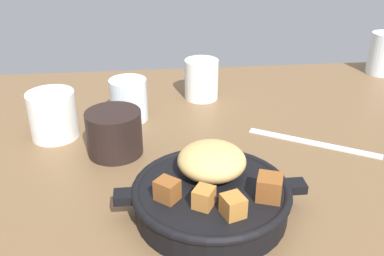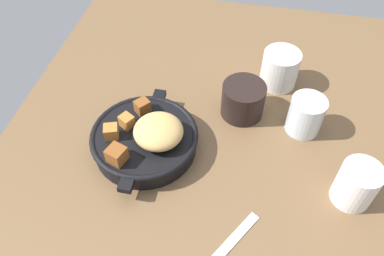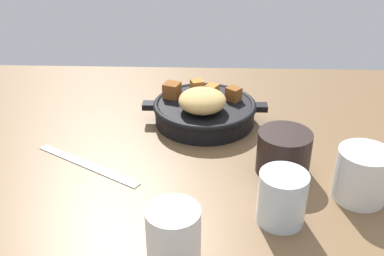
{
  "view_description": "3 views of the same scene",
  "coord_description": "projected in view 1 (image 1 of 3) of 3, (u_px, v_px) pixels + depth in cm",
  "views": [
    {
      "loc": [
        -8.99,
        -59.81,
        36.27
      ],
      "look_at": [
        -2.78,
        -0.61,
        5.9
      ],
      "focal_mm": 40.8,
      "sensor_mm": 36.0,
      "label": 1
    },
    {
      "loc": [
        42.55,
        4.51,
        60.62
      ],
      "look_at": [
        -2.37,
        -4.78,
        7.19
      ],
      "focal_mm": 36.32,
      "sensor_mm": 36.0,
      "label": 2
    },
    {
      "loc": [
        -2.04,
        68.63,
        43.97
      ],
      "look_at": [
        0.39,
        -0.64,
        5.76
      ],
      "focal_mm": 43.01,
      "sensor_mm": 36.0,
      "label": 3
    }
  ],
  "objects": [
    {
      "name": "water_glass_short",
      "position": [
        129.0,
        100.0,
        0.82
      ],
      "size": [
        6.95,
        6.95,
        7.91
      ],
      "primitive_type": "cylinder",
      "color": "silver",
      "rests_on": "ground_plane"
    },
    {
      "name": "ceramic_mug_white",
      "position": [
        53.0,
        115.0,
        0.75
      ],
      "size": [
        8.1,
        8.1,
        8.27
      ],
      "primitive_type": "cylinder",
      "color": "silver",
      "rests_on": "ground_plane"
    },
    {
      "name": "water_glass_tall",
      "position": [
        384.0,
        54.0,
        1.04
      ],
      "size": [
        7.05,
        7.05,
        9.81
      ],
      "primitive_type": "cylinder",
      "color": "silver",
      "rests_on": "ground_plane"
    },
    {
      "name": "butter_knife",
      "position": [
        313.0,
        143.0,
        0.75
      ],
      "size": [
        20.03,
        13.02,
        0.36
      ],
      "primitive_type": "cube",
      "rotation": [
        0.0,
        0.0,
        -0.55
      ],
      "color": "silver",
      "rests_on": "ground_plane"
    },
    {
      "name": "coffee_mug_dark",
      "position": [
        114.0,
        133.0,
        0.7
      ],
      "size": [
        8.94,
        8.94,
        7.31
      ],
      "primitive_type": "cylinder",
      "color": "black",
      "rests_on": "ground_plane"
    },
    {
      "name": "white_creamer_pitcher",
      "position": [
        201.0,
        79.0,
        0.91
      ],
      "size": [
        6.94,
        6.94,
        8.3
      ],
      "primitive_type": "cylinder",
      "color": "white",
      "rests_on": "ground_plane"
    },
    {
      "name": "ground_plane",
      "position": [
        209.0,
        164.0,
        0.71
      ],
      "size": [
        114.44,
        87.37,
        2.4
      ],
      "primitive_type": "cube",
      "color": "brown"
    },
    {
      "name": "cast_iron_skillet",
      "position": [
        212.0,
        192.0,
        0.57
      ],
      "size": [
        24.97,
        20.71,
        8.29
      ],
      "color": "black",
      "rests_on": "ground_plane"
    }
  ]
}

